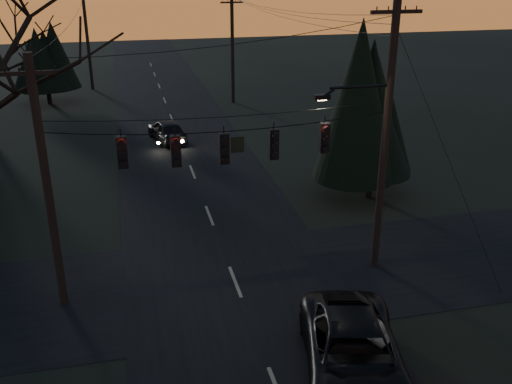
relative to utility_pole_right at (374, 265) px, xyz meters
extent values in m
cube|color=black|center=(-5.50, 10.00, 0.01)|extent=(8.00, 120.00, 0.02)
cube|color=black|center=(-5.50, 0.00, 0.01)|extent=(60.00, 7.00, 0.02)
cylinder|color=black|center=(-5.75, 0.00, 6.10)|extent=(11.50, 0.04, 0.04)
cylinder|color=black|center=(2.62, 6.46, 0.80)|extent=(0.36, 0.36, 1.60)
cone|color=black|center=(2.62, 6.46, 4.41)|extent=(4.30, 4.30, 6.41)
cylinder|color=black|center=(-14.79, 31.12, 0.80)|extent=(0.36, 0.36, 1.60)
cone|color=black|center=(-14.79, 31.12, 3.47)|extent=(3.87, 3.87, 4.55)
imported|color=black|center=(-3.31, -5.86, 0.81)|extent=(3.99, 6.30, 1.62)
imported|color=black|center=(-6.30, 18.23, 0.72)|extent=(2.53, 4.50, 1.45)
camera|label=1|loc=(-8.94, -17.81, 10.97)|focal=40.00mm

